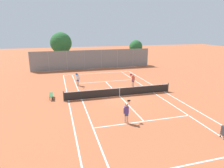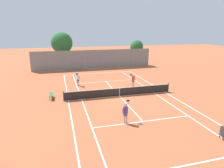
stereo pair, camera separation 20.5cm
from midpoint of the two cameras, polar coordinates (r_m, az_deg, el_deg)
The scene contains 13 objects.
ground_plane at distance 21.92m, azimuth 1.90°, elevation -3.46°, with size 120.00×120.00×0.00m, color #B25B38.
court_line_markings at distance 21.92m, azimuth 1.90°, elevation -3.45°, with size 11.10×23.90×0.01m.
tennis_net at distance 21.76m, azimuth 1.91°, elevation -2.19°, with size 12.00×0.10×1.07m.
player_near_side at distance 15.62m, azimuth 3.76°, elevation -7.97°, with size 0.77×0.71×1.77m.
player_far_left at distance 25.95m, azimuth -10.02°, elevation 1.49°, with size 0.57×0.82×1.77m.
player_far_right at distance 25.30m, azimuth 5.76°, elevation 1.29°, with size 0.84×0.69×1.77m.
loose_tennis_ball_0 at distance 28.60m, azimuth -3.80°, elevation 1.18°, with size 0.07×0.07×0.07m, color #D1DB33.
loose_tennis_ball_1 at distance 20.18m, azimuth 10.92°, elevation -5.37°, with size 0.07×0.07×0.07m, color #D1DB33.
loose_tennis_ball_2 at distance 18.13m, azimuth 6.42°, elevation -7.66°, with size 0.07×0.07×0.07m, color #D1DB33.
courtside_bench at distance 21.98m, azimuth -17.26°, elevation -3.00°, with size 0.36×1.50×0.47m.
back_fence at distance 36.43m, azimuth -5.61°, elevation 6.99°, with size 21.58×0.08×3.44m.
tree_behind_left at distance 38.66m, azimuth -14.47°, elevation 11.15°, with size 3.91×3.91×6.49m.
tree_behind_right at distance 40.54m, azimuth 6.62°, elevation 10.44°, with size 2.60×2.60×4.92m.
Camera 1 is at (-6.40, -19.70, 7.19)m, focal length 32.00 mm.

